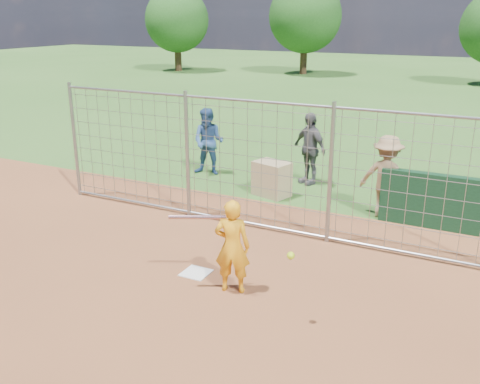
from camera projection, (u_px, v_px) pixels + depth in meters
The scene contains 11 objects.
ground at pixel (202, 269), 8.88m from camera, with size 100.00×100.00×0.00m, color #2D591E.
infield_dirt at pixel (74, 370), 6.34m from camera, with size 18.00×18.00×0.00m, color brown.
home_plate at pixel (196, 273), 8.71m from camera, with size 0.43×0.43×0.02m, color silver.
dugout_wall at pixel (449, 203), 10.30m from camera, with size 2.60×0.20×1.10m, color #11381E.
batter at pixel (232, 246), 7.95m from camera, with size 0.54×0.35×1.47m, color orange.
bystander_a at pixel (209, 142), 13.85m from camera, with size 0.84×0.66×1.74m, color navy.
bystander_b at pixel (309, 148), 13.08m from camera, with size 1.04×0.43×1.78m, color #504F54.
bystander_c at pixel (386, 177), 10.90m from camera, with size 1.11×0.64×1.72m, color #90714E.
equipment_bin at pixel (272, 179), 12.34m from camera, with size 0.80×0.55×0.80m, color tan.
equipment_in_play at pixel (218, 226), 7.65m from camera, with size 2.06×0.60×0.23m.
backstop_fence at pixel (254, 166), 10.18m from camera, with size 9.08×0.08×2.60m.
Camera 1 is at (4.17, -6.87, 4.03)m, focal length 40.00 mm.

